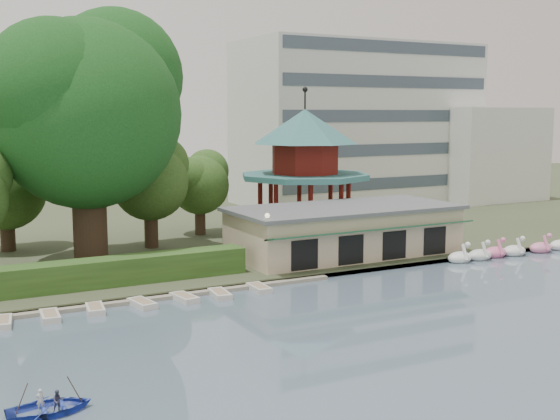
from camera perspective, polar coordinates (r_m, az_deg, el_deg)
ground_plane at (r=34.57m, az=11.30°, el=-12.14°), size 220.00×220.00×0.00m
shore at (r=80.64m, az=-12.62°, el=-0.53°), size 220.00×70.00×0.40m
embankment at (r=48.57m, az=-1.71°, el=-5.93°), size 220.00×0.60×0.30m
dock at (r=44.70m, az=-15.73°, el=-7.49°), size 34.00×1.60×0.24m
boathouse at (r=56.96m, az=5.27°, el=-1.62°), size 18.60×9.39×3.90m
pavilion at (r=65.91m, az=2.02°, el=4.18°), size 12.40×12.40×13.50m
office_building at (r=91.32m, az=8.03°, el=6.56°), size 38.00×18.00×20.00m
hedge at (r=47.10m, az=-20.22°, el=-5.42°), size 30.00×2.00×1.80m
lamp_post at (r=50.06m, az=-1.04°, el=-1.78°), size 0.36×0.36×4.28m
big_tree at (r=54.62m, az=-15.38°, el=8.53°), size 15.53×14.47×19.46m
small_trees at (r=57.63m, az=-19.47°, el=1.81°), size 38.72×16.59×9.45m
swan_boats at (r=63.43m, az=20.07°, el=-2.90°), size 18.24×2.12×1.92m
moored_rowboats at (r=43.01m, az=-18.02°, el=-8.11°), size 27.69×2.75×0.36m
rowboat_with_passengers at (r=30.01m, az=-18.24°, el=-14.60°), size 4.67×3.38×2.01m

